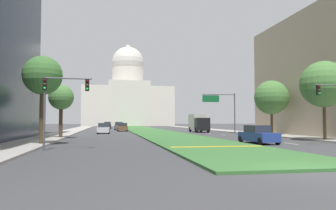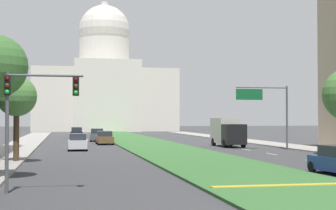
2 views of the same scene
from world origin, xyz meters
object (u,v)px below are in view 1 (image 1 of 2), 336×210
object	(u,v)px
street_tree_left_near	(43,76)
box_truck_delivery	(199,123)
capitol_building	(128,97)
traffic_light_near_left	(57,96)
sedan_far_horizon	(119,126)
street_tree_right_mid	(271,97)
street_tree_right_near	(324,84)
sedan_midblock	(104,129)
street_tree_left_mid	(61,98)
sedan_very_far	(107,125)
sedan_lead_stopped	(258,135)
sedan_distant	(122,127)
overhead_guide_sign	(223,105)

from	to	relation	value
street_tree_left_near	box_truck_delivery	world-z (taller)	street_tree_left_near
capitol_building	traffic_light_near_left	bearing A→B (deg)	-95.92
sedan_far_horizon	street_tree_right_mid	bearing A→B (deg)	-58.96
street_tree_right_near	sedan_midblock	size ratio (longest dim) A/B	1.95
street_tree_left_mid	capitol_building	bearing A→B (deg)	82.01
sedan_very_far	sedan_midblock	bearing A→B (deg)	-90.96
sedan_midblock	box_truck_delivery	distance (m)	17.16
street_tree_left_mid	street_tree_right_near	bearing A→B (deg)	-20.02
street_tree_right_near	street_tree_left_mid	distance (m)	28.65
box_truck_delivery	capitol_building	bearing A→B (deg)	96.08
street_tree_left_mid	sedan_very_far	xyz separation A→B (m)	(5.24, 46.34, -3.88)
street_tree_left_near	sedan_lead_stopped	bearing A→B (deg)	-3.72
street_tree_left_mid	street_tree_right_mid	distance (m)	27.34
sedan_distant	capitol_building	bearing A→B (deg)	85.80
overhead_guide_sign	street_tree_right_mid	size ratio (longest dim) A/B	0.86
street_tree_left_near	capitol_building	bearing A→B (deg)	82.75
traffic_light_near_left	sedan_distant	world-z (taller)	traffic_light_near_left
capitol_building	box_truck_delivery	bearing A→B (deg)	-83.92
traffic_light_near_left	overhead_guide_sign	size ratio (longest dim) A/B	0.80
box_truck_delivery	sedan_distant	bearing A→B (deg)	150.37
street_tree_left_mid	sedan_very_far	bearing A→B (deg)	83.55
sedan_distant	sedan_very_far	world-z (taller)	sedan_very_far
street_tree_left_near	sedan_midblock	xyz separation A→B (m)	(4.80, 24.49, -5.03)
street_tree_right_near	sedan_distant	distance (m)	39.99
street_tree_right_near	box_truck_delivery	bearing A→B (deg)	101.28
sedan_midblock	overhead_guide_sign	bearing A→B (deg)	-8.44
capitol_building	traffic_light_near_left	size ratio (longest dim) A/B	6.82
street_tree_left_mid	sedan_distant	size ratio (longest dim) A/B	1.38
sedan_very_far	traffic_light_near_left	bearing A→B (deg)	-93.13
sedan_very_far	box_truck_delivery	distance (m)	32.96
street_tree_right_near	overhead_guide_sign	bearing A→B (deg)	98.89
capitol_building	street_tree_left_mid	bearing A→B (deg)	-97.99
street_tree_left_near	sedan_far_horizon	bearing A→B (deg)	79.99
overhead_guide_sign	sedan_far_horizon	size ratio (longest dim) A/B	1.41
traffic_light_near_left	street_tree_right_mid	size ratio (longest dim) A/B	0.69
street_tree_left_near	sedan_far_horizon	size ratio (longest dim) A/B	1.63
traffic_light_near_left	sedan_very_far	world-z (taller)	traffic_light_near_left
sedan_lead_stopped	street_tree_right_near	bearing A→B (deg)	13.76
box_truck_delivery	street_tree_left_mid	bearing A→B (deg)	-140.52
capitol_building	sedan_midblock	xyz separation A→B (m)	(-8.56, -80.47, -10.72)
street_tree_right_near	street_tree_left_mid	size ratio (longest dim) A/B	1.31
sedan_midblock	sedan_far_horizon	world-z (taller)	sedan_far_horizon
sedan_midblock	sedan_far_horizon	bearing A→B (deg)	81.31
street_tree_left_mid	box_truck_delivery	world-z (taller)	street_tree_left_mid
box_truck_delivery	overhead_guide_sign	bearing A→B (deg)	-71.37
traffic_light_near_left	sedan_midblock	size ratio (longest dim) A/B	1.25
sedan_distant	street_tree_right_near	bearing A→B (deg)	-61.84
capitol_building	sedan_lead_stopped	size ratio (longest dim) A/B	7.55
street_tree_right_near	box_truck_delivery	world-z (taller)	street_tree_right_near
capitol_building	street_tree_left_near	world-z (taller)	capitol_building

